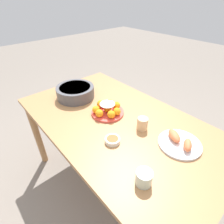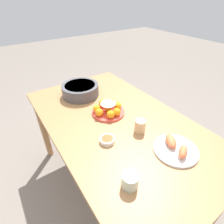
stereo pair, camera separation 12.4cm
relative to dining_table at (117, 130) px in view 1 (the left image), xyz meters
The scene contains 8 objects.
ground_plane 0.67m from the dining_table, ahead, with size 12.00×12.00×0.00m, color slate.
dining_table is the anchor object (origin of this frame).
cake_plate 0.17m from the dining_table, ahead, with size 0.24×0.24×0.09m.
serving_bowl 0.49m from the dining_table, ahead, with size 0.31×0.31×0.10m.
sauce_bowl 0.25m from the dining_table, 129.93° to the left, with size 0.09×0.09×0.03m.
seafood_platter 0.45m from the dining_table, 164.87° to the right, with size 0.25×0.25×0.06m.
cup_near 0.23m from the dining_table, 162.14° to the right, with size 0.07×0.07×0.08m.
cup_far 0.52m from the dining_table, 151.58° to the left, with size 0.08×0.08×0.08m.
Camera 1 is at (-0.71, 0.67, 1.52)m, focal length 28.00 mm.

